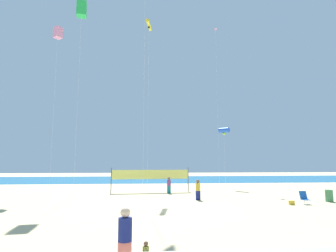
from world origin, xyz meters
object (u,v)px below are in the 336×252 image
(mother_figure, at_px, (125,236))
(kite_yellow_tube, at_px, (149,26))
(beach_handbag, at_px, (292,203))
(kite_pink_box, at_px, (58,33))
(kite_blue_tube, at_px, (224,131))
(kite_pink_diamond, at_px, (216,45))
(trash_barrel, at_px, (329,196))
(kite_green_box, at_px, (82,9))
(beachgoer_plum_shirt, at_px, (169,185))
(volleyball_net, at_px, (151,175))
(beachgoer_mustard_shirt, at_px, (198,189))
(folding_beach_chair, at_px, (304,197))

(mother_figure, height_order, kite_yellow_tube, kite_yellow_tube)
(beach_handbag, bearing_deg, kite_pink_box, 152.16)
(kite_blue_tube, height_order, kite_pink_box, kite_pink_box)
(kite_pink_diamond, bearing_deg, kite_pink_box, -160.18)
(trash_barrel, bearing_deg, kite_yellow_tube, 145.09)
(kite_pink_diamond, height_order, kite_yellow_tube, kite_pink_diamond)
(kite_pink_box, bearing_deg, kite_green_box, -50.96)
(kite_green_box, height_order, kite_pink_box, kite_green_box)
(trash_barrel, bearing_deg, kite_blue_tube, 110.84)
(trash_barrel, bearing_deg, beach_handbag, -161.58)
(beachgoer_plum_shirt, xyz_separation_m, kite_blue_tube, (7.04, 5.22, 5.86))
(beachgoer_plum_shirt, bearing_deg, volleyball_net, 45.54)
(mother_figure, xyz_separation_m, trash_barrel, (14.30, 11.94, -0.46))
(volleyball_net, bearing_deg, beachgoer_mustard_shirt, -58.33)
(mother_figure, distance_m, beachgoer_plum_shirt, 18.65)
(kite_pink_box, bearing_deg, kite_blue_tube, 7.29)
(beachgoer_plum_shirt, xyz_separation_m, kite_pink_box, (-11.97, 2.79, 16.16))
(mother_figure, bearing_deg, beachgoer_plum_shirt, 105.67)
(mother_figure, height_order, beach_handbag, mother_figure)
(beachgoer_mustard_shirt, relative_size, beach_handbag, 4.38)
(kite_green_box, bearing_deg, kite_blue_tube, 23.56)
(beachgoer_plum_shirt, height_order, kite_pink_diamond, kite_pink_diamond)
(kite_green_box, bearing_deg, beachgoer_plum_shirt, 10.32)
(beachgoer_mustard_shirt, height_order, folding_beach_chair, beachgoer_mustard_shirt)
(folding_beach_chair, bearing_deg, kite_pink_box, 167.62)
(volleyball_net, relative_size, kite_yellow_tube, 0.41)
(beach_handbag, relative_size, kite_pink_box, 0.02)
(kite_yellow_tube, bearing_deg, folding_beach_chair, -43.27)
(mother_figure, height_order, volleyball_net, volleyball_net)
(kite_pink_box, bearing_deg, trash_barrel, -21.59)
(beachgoer_mustard_shirt, bearing_deg, kite_pink_box, 29.83)
(beach_handbag, bearing_deg, trash_barrel, 18.42)
(beach_handbag, bearing_deg, kite_pink_diamond, 91.09)
(volleyball_net, xyz_separation_m, kite_blue_tube, (8.77, 4.13, 5.04))
(folding_beach_chair, distance_m, kite_blue_tube, 14.23)
(beachgoer_mustard_shirt, bearing_deg, beachgoer_plum_shirt, -10.02)
(mother_figure, xyz_separation_m, beachgoer_mustard_shirt, (4.68, 13.67, -0.06))
(beachgoer_mustard_shirt, relative_size, volleyball_net, 0.20)
(mother_figure, xyz_separation_m, kite_pink_diamond, (10.36, 28.26, 18.57))
(trash_barrel, height_order, kite_green_box, kite_green_box)
(kite_pink_diamond, distance_m, kite_yellow_tube, 11.86)
(folding_beach_chair, distance_m, volleyball_net, 13.75)
(beach_handbag, distance_m, kite_blue_tube, 14.50)
(kite_blue_tube, xyz_separation_m, kite_pink_diamond, (0.52, 4.61, 12.80))
(kite_blue_tube, bearing_deg, beachgoer_plum_shirt, -143.45)
(kite_pink_diamond, xyz_separation_m, kite_pink_box, (-19.53, -7.04, -2.49))
(mother_figure, bearing_deg, volleyball_net, 111.16)
(mother_figure, xyz_separation_m, beachgoer_plum_shirt, (2.80, 18.43, -0.08))
(trash_barrel, bearing_deg, beachgoer_plum_shirt, 150.52)
(kite_blue_tube, xyz_separation_m, kite_yellow_tube, (-9.07, -2.27, 11.66))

